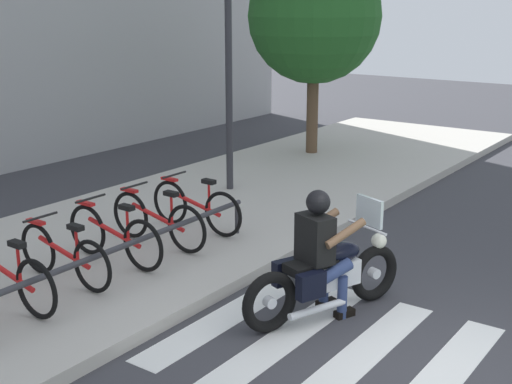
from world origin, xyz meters
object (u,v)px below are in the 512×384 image
object	(u,v)px
bike_rack	(122,249)
tree_near_rack	(314,17)
motorcycle	(326,275)
rider	(321,245)
bicycle_4	(158,220)
bicycle_1	(5,275)
bicycle_5	(196,206)
bicycle_3	(114,235)
bicycle_2	(64,255)
street_lamp	(229,50)

from	to	relation	value
bike_rack	tree_near_rack	size ratio (longest dim) A/B	1.02
motorcycle	rider	xyz separation A→B (m)	(-0.07, 0.03, 0.37)
rider	bicycle_4	size ratio (longest dim) A/B	0.85
rider	bike_rack	world-z (taller)	rider
bicycle_1	bicycle_5	size ratio (longest dim) A/B	1.04
motorcycle	bicycle_3	bearing A→B (deg)	100.49
tree_near_rack	bicycle_5	bearing A→B (deg)	-165.81
bicycle_1	bicycle_3	bearing A→B (deg)	-0.01
tree_near_rack	rider	bearing A→B (deg)	-148.24
bicycle_4	tree_near_rack	xyz separation A→B (m)	(6.34, 1.40, 2.52)
bicycle_3	bicycle_5	bearing A→B (deg)	0.01
rider	bicycle_1	size ratio (longest dim) A/B	0.84
bicycle_1	bicycle_4	size ratio (longest dim) A/B	1.01
rider	bicycle_2	size ratio (longest dim) A/B	0.90
bicycle_5	street_lamp	distance (m)	3.10
rider	street_lamp	bearing A→B (deg)	49.09
rider	bicycle_4	world-z (taller)	rider
bicycle_1	street_lamp	distance (m)	5.73
bicycle_5	tree_near_rack	bearing A→B (deg)	14.19
bicycle_2	bicycle_4	distance (m)	1.58
bike_rack	street_lamp	bearing A→B (deg)	20.90
bicycle_2	bicycle_5	xyz separation A→B (m)	(2.37, -0.00, 0.01)
tree_near_rack	street_lamp	bearing A→B (deg)	-173.38
motorcycle	bicycle_2	size ratio (longest dim) A/B	1.26
bicycle_1	tree_near_rack	bearing A→B (deg)	9.15
bicycle_4	bike_rack	size ratio (longest dim) A/B	0.38
rider	tree_near_rack	size ratio (longest dim) A/B	0.33
bicycle_3	tree_near_rack	xyz separation A→B (m)	(7.13, 1.40, 2.52)
motorcycle	street_lamp	distance (m)	5.35
street_lamp	bicycle_3	bearing A→B (deg)	-164.76
motorcycle	bike_rack	bearing A→B (deg)	112.29
motorcycle	bicycle_1	distance (m)	3.47
motorcycle	bicycle_5	xyz separation A→B (m)	(1.07, 2.77, 0.04)
rider	bicycle_5	bearing A→B (deg)	67.43
bicycle_1	bicycle_5	xyz separation A→B (m)	(3.16, -0.00, -0.00)
rider	bicycle_3	xyz separation A→B (m)	(-0.44, 2.74, -0.32)
bicycle_4	bike_rack	distance (m)	1.31
rider	tree_near_rack	world-z (taller)	tree_near_rack
bicycle_4	tree_near_rack	world-z (taller)	tree_near_rack
bike_rack	bicycle_5	bearing A→B (deg)	15.66
bicycle_5	tree_near_rack	world-z (taller)	tree_near_rack
motorcycle	bicycle_3	xyz separation A→B (m)	(-0.51, 2.77, 0.05)
bike_rack	bicycle_1	bearing A→B (deg)	154.95
bike_rack	street_lamp	size ratio (longest dim) A/B	1.08
tree_near_rack	bike_rack	bearing A→B (deg)	-165.43
bicycle_5	bike_rack	world-z (taller)	bicycle_5
bicycle_3	bicycle_4	bearing A→B (deg)	0.01
motorcycle	tree_near_rack	world-z (taller)	tree_near_rack
bicycle_1	bicycle_3	world-z (taller)	bicycle_3
street_lamp	bicycle_5	bearing A→B (deg)	-154.50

